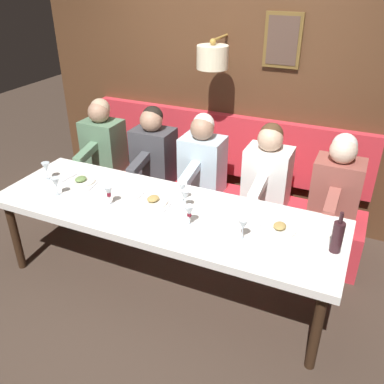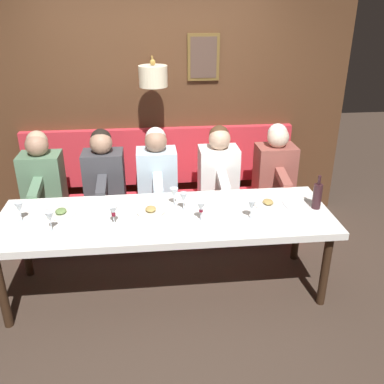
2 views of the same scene
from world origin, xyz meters
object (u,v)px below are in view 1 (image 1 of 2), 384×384
object	(u,v)px
diner_near	(268,169)
wine_glass_2	(46,168)
wine_glass_1	(109,192)
wine_glass_0	(182,188)
wine_glass_6	(243,225)
diner_nearest	(337,182)
wine_glass_5	(189,212)
diner_far	(153,148)
dining_table	(163,216)
wine_glass_3	(56,183)
wine_glass_4	(185,196)
diner_middle	(202,157)
diner_farthest	(102,139)
wine_bottle	(337,236)

from	to	relation	value
diner_near	wine_glass_2	xyz separation A→B (m)	(-0.85, 1.76, 0.04)
diner_near	wine_glass_1	xyz separation A→B (m)	(-1.00, 1.01, 0.04)
wine_glass_0	wine_glass_6	world-z (taller)	same
wine_glass_1	wine_glass_6	xyz separation A→B (m)	(-0.02, -1.11, 0.00)
diner_nearest	diner_near	bearing A→B (deg)	90.00
wine_glass_1	wine_glass_5	world-z (taller)	same
diner_far	wine_glass_5	world-z (taller)	diner_far
dining_table	wine_glass_3	world-z (taller)	wine_glass_3
diner_near	wine_glass_4	size ratio (longest dim) A/B	4.82
diner_middle	diner_farthest	world-z (taller)	same
wine_glass_6	diner_nearest	bearing A→B (deg)	-26.19
wine_glass_6	wine_bottle	size ratio (longest dim) A/B	0.55
diner_nearest	wine_glass_1	size ratio (longest dim) A/B	4.82
diner_farthest	wine_glass_6	xyz separation A→B (m)	(-1.01, -1.87, 0.04)
wine_glass_3	wine_bottle	bearing A→B (deg)	-85.73
diner_far	wine_glass_1	bearing A→B (deg)	-170.91
wine_bottle	diner_near	bearing A→B (deg)	38.61
diner_far	diner_near	bearing A→B (deg)	-90.00
diner_middle	wine_glass_4	distance (m)	0.83
wine_glass_4	diner_near	bearing A→B (deg)	-28.21
diner_far	wine_glass_6	xyz separation A→B (m)	(-1.01, -1.27, 0.04)
diner_farthest	wine_glass_1	bearing A→B (deg)	-142.44
diner_far	dining_table	bearing A→B (deg)	-146.81
diner_near	wine_bottle	distance (m)	1.13
dining_table	wine_glass_1	distance (m)	0.47
dining_table	wine_glass_6	distance (m)	0.73
wine_glass_1	wine_glass_3	xyz separation A→B (m)	(-0.05, 0.48, 0.00)
wine_glass_0	diner_near	bearing A→B (deg)	-35.68
diner_farthest	wine_glass_5	size ratio (longest dim) A/B	4.82
diner_near	diner_far	size ratio (longest dim) A/B	1.00
wine_glass_0	wine_glass_5	xyz separation A→B (m)	(-0.30, -0.20, -0.00)
diner_middle	diner_farthest	size ratio (longest dim) A/B	1.00
dining_table	diner_nearest	xyz separation A→B (m)	(0.88, -1.19, 0.14)
diner_nearest	wine_glass_6	size ratio (longest dim) A/B	4.82
diner_far	wine_glass_5	xyz separation A→B (m)	(-1.00, -0.86, 0.04)
wine_glass_5	wine_glass_6	bearing A→B (deg)	-91.78
wine_glass_6	diner_near	bearing A→B (deg)	5.74
wine_glass_2	wine_glass_1	bearing A→B (deg)	-100.74
wine_glass_2	diner_middle	bearing A→B (deg)	-52.82
diner_near	wine_glass_0	size ratio (longest dim) A/B	4.82
dining_table	wine_glass_1	world-z (taller)	wine_glass_1
diner_near	diner_far	bearing A→B (deg)	90.00
wine_glass_5	wine_glass_4	bearing A→B (deg)	32.70
wine_glass_0	wine_glass_2	distance (m)	1.26
dining_table	wine_glass_5	distance (m)	0.35
diner_farthest	wine_glass_3	xyz separation A→B (m)	(-1.05, -0.29, 0.04)
diner_near	diner_farthest	world-z (taller)	same
wine_glass_2	wine_glass_3	xyz separation A→B (m)	(-0.19, -0.27, 0.00)
wine_glass_1	wine_bottle	bearing A→B (deg)	-86.20
dining_table	wine_glass_1	size ratio (longest dim) A/B	16.96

